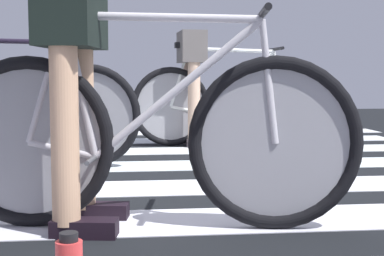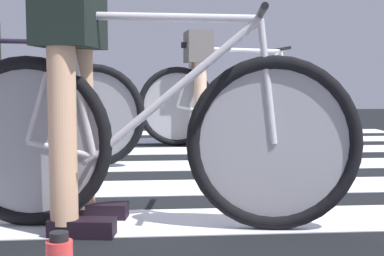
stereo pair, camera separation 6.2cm
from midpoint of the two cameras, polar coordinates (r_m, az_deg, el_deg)
The scene contains 7 objects.
ground at distance 3.45m, azimuth -3.54°, elevation -5.39°, with size 18.00×14.00×0.02m.
crosswalk_markings at distance 3.56m, azimuth -2.81°, elevation -4.85°, with size 5.44×5.77×0.00m.
bicycle_1_of_3 at distance 2.30m, azimuth -3.74°, elevation -0.83°, with size 1.73×0.53×0.93m.
cyclist_1_of_3 at distance 2.34m, azimuth -11.38°, elevation 6.03°, with size 0.36×0.44×1.03m.
bicycle_2_of_3 at distance 4.04m, azimuth -16.72°, elevation 1.62°, with size 1.73×0.52×0.93m.
bicycle_3_of_3 at distance 5.11m, azimuth 4.48°, elevation 2.56°, with size 1.74×0.52×0.93m.
cyclist_3_of_3 at distance 5.05m, azimuth 1.04°, elevation 5.75°, with size 0.33×0.42×1.03m.
Camera 2 is at (-0.04, -3.39, 0.65)m, focal length 52.12 mm.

